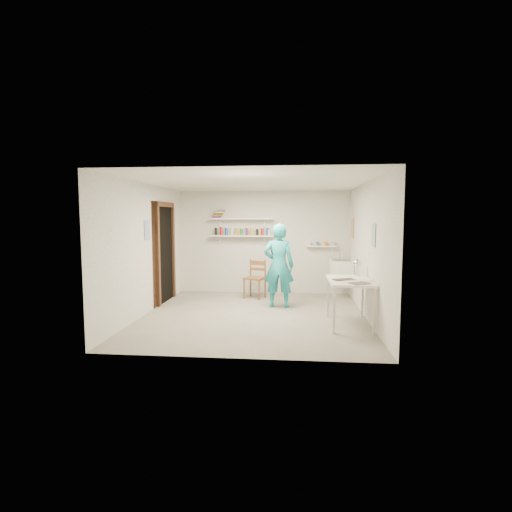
# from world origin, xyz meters

# --- Properties ---
(floor) EXTENTS (4.00, 4.50, 0.02)m
(floor) POSITION_xyz_m (0.00, 0.00, -0.01)
(floor) COLOR slate
(floor) RESTS_ON ground
(ceiling) EXTENTS (4.00, 4.50, 0.02)m
(ceiling) POSITION_xyz_m (0.00, 0.00, 2.41)
(ceiling) COLOR silver
(ceiling) RESTS_ON wall_back
(wall_back) EXTENTS (4.00, 0.02, 2.40)m
(wall_back) POSITION_xyz_m (0.00, 2.26, 1.20)
(wall_back) COLOR silver
(wall_back) RESTS_ON ground
(wall_front) EXTENTS (4.00, 0.02, 2.40)m
(wall_front) POSITION_xyz_m (0.00, -2.26, 1.20)
(wall_front) COLOR silver
(wall_front) RESTS_ON ground
(wall_left) EXTENTS (0.02, 4.50, 2.40)m
(wall_left) POSITION_xyz_m (-2.01, 0.00, 1.20)
(wall_left) COLOR silver
(wall_left) RESTS_ON ground
(wall_right) EXTENTS (0.02, 4.50, 2.40)m
(wall_right) POSITION_xyz_m (2.01, 0.00, 1.20)
(wall_right) COLOR silver
(wall_right) RESTS_ON ground
(doorway_recess) EXTENTS (0.02, 0.90, 2.00)m
(doorway_recess) POSITION_xyz_m (-1.99, 1.05, 1.00)
(doorway_recess) COLOR black
(doorway_recess) RESTS_ON wall_left
(corridor_box) EXTENTS (1.40, 1.50, 2.10)m
(corridor_box) POSITION_xyz_m (-2.70, 1.05, 1.05)
(corridor_box) COLOR brown
(corridor_box) RESTS_ON ground
(door_lintel) EXTENTS (0.06, 1.05, 0.10)m
(door_lintel) POSITION_xyz_m (-1.97, 1.05, 2.05)
(door_lintel) COLOR brown
(door_lintel) RESTS_ON wall_left
(door_jamb_near) EXTENTS (0.06, 0.10, 2.00)m
(door_jamb_near) POSITION_xyz_m (-1.97, 0.55, 1.00)
(door_jamb_near) COLOR brown
(door_jamb_near) RESTS_ON ground
(door_jamb_far) EXTENTS (0.06, 0.10, 2.00)m
(door_jamb_far) POSITION_xyz_m (-1.97, 1.55, 1.00)
(door_jamb_far) COLOR brown
(door_jamb_far) RESTS_ON ground
(shelf_lower) EXTENTS (1.50, 0.22, 0.03)m
(shelf_lower) POSITION_xyz_m (-0.50, 2.13, 1.35)
(shelf_lower) COLOR white
(shelf_lower) RESTS_ON wall_back
(shelf_upper) EXTENTS (1.50, 0.22, 0.03)m
(shelf_upper) POSITION_xyz_m (-0.50, 2.13, 1.75)
(shelf_upper) COLOR white
(shelf_upper) RESTS_ON wall_back
(ledge_shelf) EXTENTS (0.70, 0.14, 0.03)m
(ledge_shelf) POSITION_xyz_m (1.35, 2.17, 1.12)
(ledge_shelf) COLOR white
(ledge_shelf) RESTS_ON wall_back
(poster_left) EXTENTS (0.01, 0.28, 0.36)m
(poster_left) POSITION_xyz_m (-1.99, 0.05, 1.55)
(poster_left) COLOR #334C7F
(poster_left) RESTS_ON wall_left
(poster_right_a) EXTENTS (0.01, 0.34, 0.42)m
(poster_right_a) POSITION_xyz_m (1.99, 1.80, 1.55)
(poster_right_a) COLOR #995933
(poster_right_a) RESTS_ON wall_right
(poster_right_b) EXTENTS (0.01, 0.30, 0.38)m
(poster_right_b) POSITION_xyz_m (1.99, -0.55, 1.50)
(poster_right_b) COLOR #3F724C
(poster_right_b) RESTS_ON wall_right
(belfast_sink) EXTENTS (0.48, 0.60, 0.30)m
(belfast_sink) POSITION_xyz_m (1.75, 1.70, 0.70)
(belfast_sink) COLOR white
(belfast_sink) RESTS_ON wall_right
(man) EXTENTS (0.64, 0.45, 1.66)m
(man) POSITION_xyz_m (0.42, 0.72, 0.83)
(man) COLOR teal
(man) RESTS_ON ground
(wall_clock) EXTENTS (0.30, 0.06, 0.30)m
(wall_clock) POSITION_xyz_m (0.40, 0.93, 1.11)
(wall_clock) COLOR #F7F5A8
(wall_clock) RESTS_ON man
(wooden_chair) EXTENTS (0.52, 0.51, 0.90)m
(wooden_chair) POSITION_xyz_m (-0.14, 1.53, 0.45)
(wooden_chair) COLOR brown
(wooden_chair) RESTS_ON ground
(work_table) EXTENTS (0.68, 1.14, 0.76)m
(work_table) POSITION_xyz_m (1.64, -0.50, 0.38)
(work_table) COLOR white
(work_table) RESTS_ON ground
(desk_lamp) EXTENTS (0.14, 0.14, 0.14)m
(desk_lamp) POSITION_xyz_m (1.83, -0.04, 0.98)
(desk_lamp) COLOR silver
(desk_lamp) RESTS_ON work_table
(spray_cans) EXTENTS (1.34, 0.06, 0.17)m
(spray_cans) POSITION_xyz_m (-0.50, 2.13, 1.45)
(spray_cans) COLOR black
(spray_cans) RESTS_ON shelf_lower
(book_stack) EXTENTS (0.30, 0.14, 0.20)m
(book_stack) POSITION_xyz_m (-1.04, 2.13, 1.86)
(book_stack) COLOR red
(book_stack) RESTS_ON shelf_upper
(ledge_pots) EXTENTS (0.48, 0.07, 0.09)m
(ledge_pots) POSITION_xyz_m (1.35, 2.17, 1.18)
(ledge_pots) COLOR silver
(ledge_pots) RESTS_ON ledge_shelf
(papers) EXTENTS (0.30, 0.22, 0.02)m
(papers) POSITION_xyz_m (1.64, -0.50, 0.77)
(papers) COLOR silver
(papers) RESTS_ON work_table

